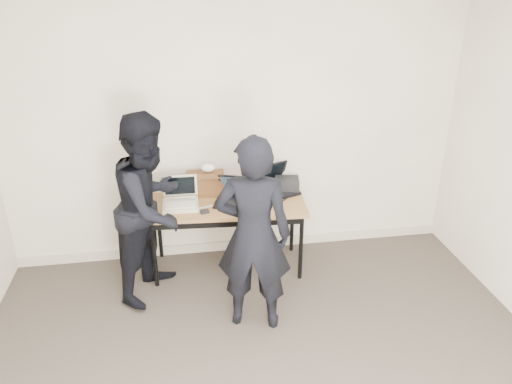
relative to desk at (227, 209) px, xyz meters
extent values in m
cube|color=beige|center=(0.14, 0.39, 0.69)|extent=(4.50, 0.05, 2.70)
cube|color=olive|center=(0.00, 0.01, 0.04)|extent=(1.54, 0.75, 0.03)
cylinder|color=black|center=(-0.71, -0.21, -0.32)|extent=(0.04, 0.04, 0.68)
cylinder|color=black|center=(0.67, -0.30, -0.32)|extent=(0.04, 0.04, 0.68)
cylinder|color=black|center=(-0.67, 0.32, -0.32)|extent=(0.04, 0.04, 0.68)
cylinder|color=black|center=(0.71, 0.23, -0.32)|extent=(0.04, 0.04, 0.68)
cube|color=black|center=(-0.02, -0.27, -0.02)|extent=(1.40, 0.12, 0.06)
cube|color=beige|center=(-0.43, -0.01, 0.08)|extent=(0.34, 0.28, 0.04)
cube|color=beige|center=(-0.43, -0.04, 0.10)|extent=(0.28, 0.16, 0.01)
cube|color=beige|center=(-0.43, 0.15, 0.21)|extent=(0.33, 0.06, 0.23)
cube|color=black|center=(-0.43, 0.14, 0.21)|extent=(0.29, 0.04, 0.19)
cube|color=beige|center=(-0.43, 0.13, 0.10)|extent=(0.30, 0.02, 0.02)
cube|color=black|center=(0.05, -0.03, 0.07)|extent=(0.38, 0.33, 0.02)
cube|color=black|center=(0.04, -0.06, 0.08)|extent=(0.29, 0.21, 0.01)
cube|color=black|center=(0.10, 0.11, 0.19)|extent=(0.33, 0.17, 0.23)
cube|color=#26333F|center=(0.10, 0.10, 0.20)|extent=(0.28, 0.14, 0.19)
cube|color=black|center=(0.09, 0.08, 0.08)|extent=(0.28, 0.11, 0.02)
cube|color=black|center=(0.53, 0.14, 0.07)|extent=(0.45, 0.39, 0.02)
cube|color=black|center=(0.54, 0.11, 0.09)|extent=(0.34, 0.25, 0.01)
cube|color=black|center=(0.47, 0.30, 0.21)|extent=(0.38, 0.22, 0.25)
cube|color=black|center=(0.47, 0.30, 0.21)|extent=(0.33, 0.18, 0.20)
cube|color=black|center=(0.48, 0.27, 0.08)|extent=(0.32, 0.14, 0.02)
cube|color=#573216|center=(-0.18, 0.23, 0.18)|extent=(0.37, 0.19, 0.24)
cube|color=#573216|center=(-0.18, 0.17, 0.28)|extent=(0.36, 0.10, 0.07)
cube|color=#573216|center=(-0.02, 0.22, 0.16)|extent=(0.02, 0.10, 0.02)
ellipsoid|color=white|center=(-0.15, 0.23, 0.34)|extent=(0.14, 0.11, 0.08)
cube|color=black|center=(0.63, 0.19, 0.13)|extent=(0.26, 0.23, 0.14)
cube|color=black|center=(-0.22, -0.17, 0.07)|extent=(0.09, 0.06, 0.03)
cube|color=silver|center=(-0.24, -0.07, 0.06)|extent=(0.27, 0.10, 0.01)
cube|color=silver|center=(-0.02, -0.11, 0.06)|extent=(0.18, 0.19, 0.01)
cube|color=black|center=(0.21, 0.19, 0.06)|extent=(0.25, 0.03, 0.01)
cube|color=black|center=(0.52, -0.06, 0.06)|extent=(0.19, 0.20, 0.01)
imported|color=black|center=(0.13, -0.86, 0.18)|extent=(0.69, 0.54, 1.68)
imported|color=black|center=(-0.69, -0.24, 0.20)|extent=(0.97, 1.04, 1.71)
cube|color=beige|center=(0.14, 0.35, -0.61)|extent=(4.50, 0.03, 0.10)
camera|label=1|loc=(-0.41, -4.28, 2.14)|focal=35.00mm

